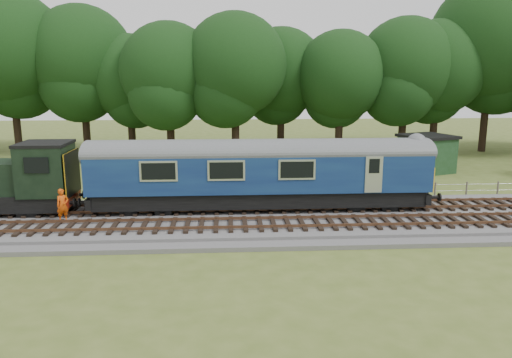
{
  "coord_description": "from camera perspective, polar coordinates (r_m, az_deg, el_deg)",
  "views": [
    {
      "loc": [
        -0.88,
        -24.81,
        7.54
      ],
      "look_at": [
        0.7,
        1.4,
        2.0
      ],
      "focal_mm": 35.0,
      "sensor_mm": 36.0,
      "label": 1
    }
  ],
  "objects": [
    {
      "name": "fence",
      "position": [
        30.28,
        -1.68,
        -2.51
      ],
      "size": [
        64.0,
        0.12,
        1.0
      ],
      "primitive_type": null,
      "color": "#6B6054",
      "rests_on": "ground"
    },
    {
      "name": "worker",
      "position": [
        26.46,
        -21.23,
        -2.81
      ],
      "size": [
        0.72,
        0.69,
        1.67
      ],
      "primitive_type": "imported",
      "rotation": [
        0.0,
        0.0,
        0.67
      ],
      "color": "#DF4D0B",
      "rests_on": "ballast"
    },
    {
      "name": "track_north",
      "position": [
        27.17,
        -1.48,
        -3.29
      ],
      "size": [
        67.2,
        2.4,
        0.21
      ],
      "color": "black",
      "rests_on": "ballast"
    },
    {
      "name": "ballast",
      "position": [
        25.89,
        -1.37,
        -4.61
      ],
      "size": [
        70.0,
        7.0,
        0.35
      ],
      "primitive_type": "cube",
      "color": "#4C4C4F",
      "rests_on": "ground"
    },
    {
      "name": "track_south",
      "position": [
        24.29,
        -1.24,
        -5.14
      ],
      "size": [
        67.2,
        2.4,
        0.21
      ],
      "color": "black",
      "rests_on": "ballast"
    },
    {
      "name": "shed",
      "position": [
        41.26,
        18.92,
        2.81
      ],
      "size": [
        4.53,
        4.53,
        2.9
      ],
      "rotation": [
        0.0,
        0.0,
        0.34
      ],
      "color": "#1A3819",
      "rests_on": "ground"
    },
    {
      "name": "ground",
      "position": [
        25.94,
        -1.37,
        -4.98
      ],
      "size": [
        120.0,
        120.0,
        0.0
      ],
      "primitive_type": "plane",
      "color": "#4D5E22",
      "rests_on": "ground"
    },
    {
      "name": "dmu_railcar",
      "position": [
        26.73,
        0.47,
        1.28
      ],
      "size": [
        18.05,
        2.86,
        3.88
      ],
      "color": "black",
      "rests_on": "ground"
    },
    {
      "name": "tree_line",
      "position": [
        47.42,
        -2.35,
        2.76
      ],
      "size": [
        70.0,
        8.0,
        18.0
      ],
      "primitive_type": null,
      "color": "black",
      "rests_on": "ground"
    }
  ]
}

